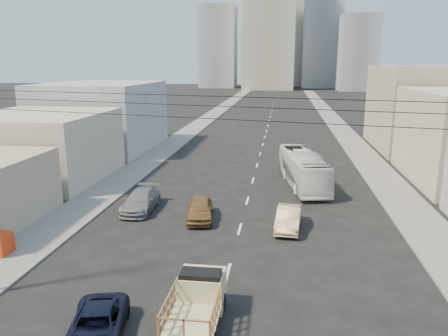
% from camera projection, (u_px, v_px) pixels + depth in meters
% --- Properties ---
extents(sidewalk_left, '(3.50, 180.00, 0.12)m').
position_uv_depth(sidewalk_left, '(208.00, 118.00, 83.32)').
color(sidewalk_left, slate).
rests_on(sidewalk_left, ground).
extents(sidewalk_right, '(3.50, 180.00, 0.12)m').
position_uv_depth(sidewalk_right, '(334.00, 120.00, 80.24)').
color(sidewalk_right, slate).
rests_on(sidewalk_right, ground).
extents(lane_dashes, '(0.15, 104.00, 0.01)m').
position_uv_depth(lane_dashes, '(266.00, 134.00, 65.41)').
color(lane_dashes, silver).
rests_on(lane_dashes, ground).
extents(flatbed_pickup, '(1.95, 4.41, 1.90)m').
position_uv_depth(flatbed_pickup, '(197.00, 300.00, 17.40)').
color(flatbed_pickup, tan).
rests_on(flatbed_pickup, ground).
extents(navy_pickup, '(2.93, 4.75, 1.23)m').
position_uv_depth(navy_pickup, '(96.00, 327.00, 16.44)').
color(navy_pickup, black).
rests_on(navy_pickup, ground).
extents(city_bus, '(4.26, 10.89, 2.96)m').
position_uv_depth(city_bus, '(303.00, 169.00, 37.43)').
color(city_bus, silver).
rests_on(city_bus, ground).
extents(sedan_brown, '(2.35, 4.51, 1.46)m').
position_uv_depth(sedan_brown, '(200.00, 209.00, 29.39)').
color(sedan_brown, brown).
rests_on(sedan_brown, ground).
extents(sedan_tan, '(1.80, 4.30, 1.38)m').
position_uv_depth(sedan_tan, '(288.00, 218.00, 27.76)').
color(sedan_tan, tan).
rests_on(sedan_tan, ground).
extents(sedan_grey, '(2.11, 4.96, 1.43)m').
position_uv_depth(sedan_grey, '(141.00, 201.00, 31.22)').
color(sedan_grey, slate).
rests_on(sedan_grey, ground).
extents(overhead_wires, '(23.01, 5.02, 0.72)m').
position_uv_depth(overhead_wires, '(202.00, 107.00, 13.70)').
color(overhead_wires, black).
rests_on(overhead_wires, ground).
extents(bldg_right_far, '(12.00, 16.00, 10.00)m').
position_uv_depth(bldg_right_far, '(428.00, 108.00, 52.96)').
color(bldg_right_far, tan).
rests_on(bldg_right_far, ground).
extents(bldg_left_mid, '(11.00, 12.00, 6.00)m').
position_uv_depth(bldg_left_mid, '(41.00, 146.00, 39.26)').
color(bldg_left_mid, '#B4A791').
rests_on(bldg_left_mid, ground).
extents(bldg_left_far, '(12.00, 16.00, 8.00)m').
position_uv_depth(bldg_left_far, '(102.00, 116.00, 53.54)').
color(bldg_left_far, gray).
rests_on(bldg_left_far, ground).
extents(high_rise_tower, '(20.00, 20.00, 60.00)m').
position_uv_depth(high_rise_tower, '(270.00, 12.00, 171.65)').
color(high_rise_tower, tan).
rests_on(high_rise_tower, ground).
extents(midrise_ne, '(16.00, 16.00, 40.00)m').
position_uv_depth(midrise_ne, '(322.00, 40.00, 185.57)').
color(midrise_ne, gray).
rests_on(midrise_ne, ground).
extents(midrise_nw, '(15.00, 15.00, 34.00)m').
position_uv_depth(midrise_nw, '(218.00, 47.00, 187.20)').
color(midrise_nw, gray).
rests_on(midrise_nw, ground).
extents(midrise_back, '(18.00, 18.00, 44.00)m').
position_uv_depth(midrise_back, '(293.00, 37.00, 201.12)').
color(midrise_back, gray).
rests_on(midrise_back, ground).
extents(midrise_east, '(14.00, 14.00, 28.00)m').
position_uv_depth(midrise_east, '(358.00, 53.00, 166.13)').
color(midrise_east, gray).
rests_on(midrise_east, ground).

